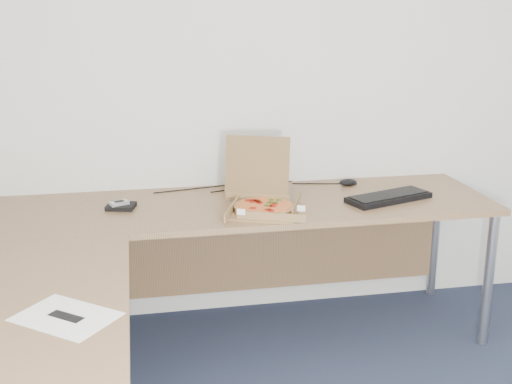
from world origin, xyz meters
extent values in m
cube|color=olive|center=(-0.50, 1.40, 0.71)|extent=(2.50, 0.70, 0.03)
cube|color=olive|center=(-1.40, 0.30, 0.71)|extent=(0.70, 1.50, 0.03)
cylinder|color=gray|center=(0.70, 1.70, 0.35)|extent=(0.05, 0.05, 0.70)
cube|color=olive|center=(-0.42, 1.24, 0.73)|extent=(0.32, 0.32, 0.01)
cube|color=olive|center=(-0.42, 1.42, 0.90)|extent=(0.32, 0.06, 0.32)
cylinder|color=#CD874C|center=(-0.42, 1.24, 0.75)|extent=(0.29, 0.29, 0.02)
cylinder|color=red|center=(-0.42, 1.24, 0.76)|extent=(0.25, 0.25, 0.00)
cylinder|color=silver|center=(-0.28, 1.57, 0.79)|extent=(0.07, 0.07, 0.12)
cube|color=black|center=(0.23, 1.31, 0.74)|extent=(0.47, 0.29, 0.03)
ellipsoid|color=black|center=(0.12, 1.61, 0.75)|extent=(0.11, 0.08, 0.04)
cube|color=black|center=(-1.08, 1.43, 0.74)|extent=(0.15, 0.14, 0.02)
cube|color=#B2B5BA|center=(-1.09, 1.42, 0.76)|extent=(0.10, 0.08, 0.02)
cube|color=white|center=(-1.25, 0.32, 0.73)|extent=(0.37, 0.36, 0.00)
camera|label=1|loc=(-1.01, -1.62, 1.68)|focal=45.56mm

